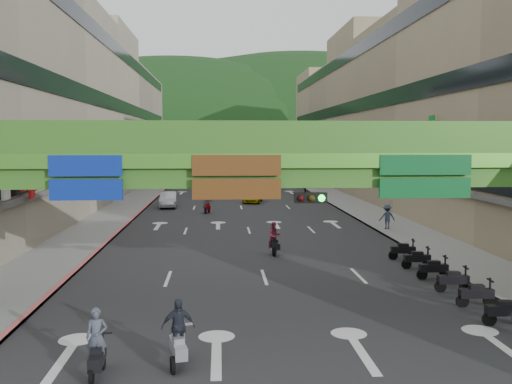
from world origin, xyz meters
name	(u,v)px	position (x,y,z in m)	size (l,w,h in m)	color
road_slab	(238,197)	(0.00, 50.00, 0.01)	(18.00, 140.00, 0.02)	#28282B
sidewalk_left	(140,197)	(-11.00, 50.00, 0.07)	(4.00, 140.00, 0.15)	gray
sidewalk_right	(334,196)	(11.00, 50.00, 0.07)	(4.00, 140.00, 0.15)	gray
curb_left	(157,197)	(-9.10, 50.00, 0.09)	(0.20, 140.00, 0.18)	#CC5959
curb_right	(317,196)	(9.10, 50.00, 0.09)	(0.20, 140.00, 0.18)	gray
building_row_left	(65,113)	(-18.93, 50.00, 9.46)	(12.80, 95.00, 19.00)	#9E937F
building_row_right	(403,114)	(18.93, 50.00, 9.46)	(12.80, 95.00, 19.00)	gray
overpass_near	(306,176)	(0.93, 5.38, 5.21)	(28.00, 12.27, 7.10)	#4C9E2D
overpass_far	(234,148)	(0.00, 65.00, 5.40)	(28.00, 2.20, 7.10)	#4C9E2D
hill_left	(177,161)	(-15.00, 160.00, 0.00)	(168.00, 140.00, 112.00)	#1C4419
hill_right	(298,159)	(25.00, 180.00, 0.00)	(208.00, 176.00, 128.00)	#1C4419
bunting_string	(246,146)	(0.00, 30.00, 5.96)	(26.00, 0.36, 0.47)	black
scooter_rider_near	(97,346)	(-5.42, 1.00, 0.88)	(0.62, 1.60, 1.93)	black
scooter_rider_mid	(274,238)	(1.00, 17.32, 0.94)	(0.81, 1.60, 1.86)	black
scooter_rider_left	(178,333)	(-3.28, 1.61, 0.99)	(1.02, 1.58, 1.98)	gray
scooter_rider_far	(207,200)	(-3.18, 35.99, 1.13)	(1.02, 1.58, 2.21)	#760008
parked_scooter_row	(443,274)	(7.80, 10.00, 0.52)	(1.60, 11.55, 1.08)	black
car_silver	(168,200)	(-7.00, 40.60, 0.74)	(1.56, 4.49, 1.48)	#B7B8C0
car_yellow	(253,195)	(1.38, 44.51, 0.76)	(1.80, 4.48, 1.53)	#C3B300
pedestrian_blue	(387,219)	(9.80, 25.17, 0.87)	(0.81, 0.52, 1.75)	#2C384C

